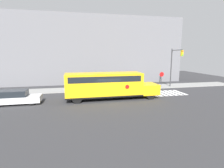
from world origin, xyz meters
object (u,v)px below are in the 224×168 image
stop_sign (161,77)px  traffic_light (174,63)px  school_bus (108,84)px  parked_car (15,97)px

stop_sign → traffic_light: bearing=-23.4°
school_bus → parked_car: (-9.64, -0.08, -1.00)m
traffic_light → parked_car: bearing=-167.6°
traffic_light → school_bus: bearing=-158.0°
parked_car → traffic_light: (20.61, 4.52, 3.14)m
school_bus → stop_sign: (9.36, 5.14, -0.11)m
parked_car → traffic_light: traffic_light is taller
stop_sign → parked_car: bearing=-164.6°
stop_sign → school_bus: bearing=-151.2°
school_bus → stop_sign: bearing=28.8°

